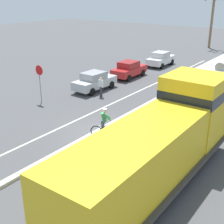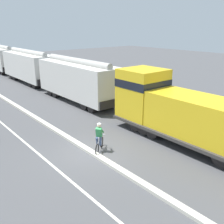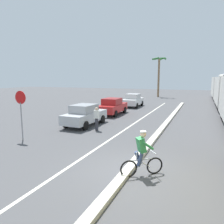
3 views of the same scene
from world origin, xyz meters
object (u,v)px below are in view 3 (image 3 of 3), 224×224
at_px(hopper_car_trailing, 222,87).
at_px(parked_car_red, 112,106).
at_px(pedestrian_by_cars, 97,118).
at_px(cyclist, 142,155).
at_px(palm_tree_near, 159,67).
at_px(parked_car_silver, 85,115).
at_px(parked_car_white, 133,100).
at_px(stop_sign, 21,106).

xyz_separation_m(hopper_car_trailing, parked_car_red, (-11.02, -20.93, -1.26)).
bearing_deg(pedestrian_by_cars, hopper_car_trailing, 70.80).
distance_m(parked_car_red, cyclist, 13.62).
bearing_deg(palm_tree_near, hopper_car_trailing, -3.02).
relative_size(parked_car_red, cyclist, 2.45).
height_order(parked_car_silver, parked_car_white, same).
xyz_separation_m(parked_car_silver, pedestrian_by_cars, (1.54, -1.07, 0.03)).
xyz_separation_m(parked_car_red, cyclist, (6.18, -12.14, 0.00)).
bearing_deg(pedestrian_by_cars, parked_car_silver, 145.12).
distance_m(stop_sign, palm_tree_near, 31.89).
bearing_deg(stop_sign, pedestrian_by_cars, 50.94).
bearing_deg(parked_car_white, cyclist, -72.01).
distance_m(parked_car_white, stop_sign, 16.68).
distance_m(hopper_car_trailing, cyclist, 33.45).
height_order(hopper_car_trailing, parked_car_silver, hopper_car_trailing).
height_order(cyclist, stop_sign, stop_sign).
height_order(parked_car_white, palm_tree_near, palm_tree_near).
bearing_deg(pedestrian_by_cars, parked_car_red, 102.93).
bearing_deg(stop_sign, parked_car_silver, 72.90).
relative_size(hopper_car_trailing, parked_car_silver, 2.49).
bearing_deg(parked_car_red, stop_sign, -98.56).
distance_m(parked_car_silver, parked_car_white, 11.77).
xyz_separation_m(parked_car_silver, cyclist, (6.24, -6.77, 0.00)).
bearing_deg(parked_car_white, hopper_car_trailing, 53.26).
distance_m(parked_car_silver, cyclist, 9.20).
xyz_separation_m(hopper_car_trailing, stop_sign, (-12.55, -31.09, -0.05)).
xyz_separation_m(parked_car_red, palm_tree_near, (0.38, 21.49, 4.63)).
bearing_deg(hopper_car_trailing, palm_tree_near, 176.98).
relative_size(parked_car_silver, cyclist, 2.48).
height_order(stop_sign, palm_tree_near, palm_tree_near).
xyz_separation_m(stop_sign, pedestrian_by_cars, (3.01, 3.71, -1.18)).
distance_m(hopper_car_trailing, pedestrian_by_cars, 29.02).
distance_m(cyclist, stop_sign, 8.05).
distance_m(hopper_car_trailing, parked_car_silver, 28.57).
distance_m(parked_car_silver, parked_car_red, 5.38).
xyz_separation_m(parked_car_white, cyclist, (6.02, -18.54, 0.00)).
relative_size(parked_car_silver, palm_tree_near, 0.58).
xyz_separation_m(hopper_car_trailing, palm_tree_near, (-10.63, 0.56, 3.37)).
relative_size(parked_car_silver, parked_car_white, 1.00).
bearing_deg(parked_car_red, parked_car_silver, -90.62).
relative_size(parked_car_white, stop_sign, 1.47).
bearing_deg(parked_car_silver, hopper_car_trailing, 67.17).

